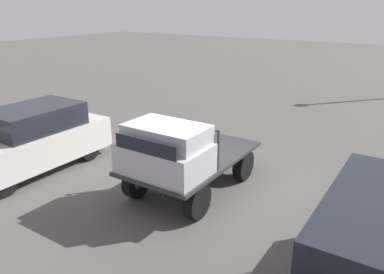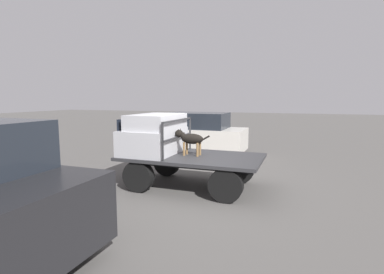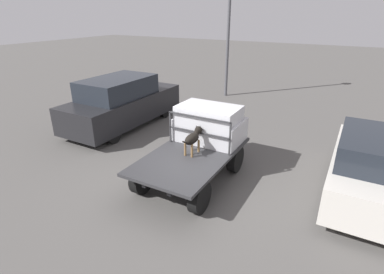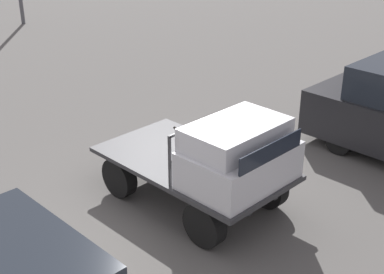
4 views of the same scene
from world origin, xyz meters
name	(u,v)px [view 4 (image 4 of 4)]	position (x,y,z in m)	size (l,w,h in m)	color
ground_plane	(192,200)	(0.00, 0.00, 0.00)	(80.00, 80.00, 0.00)	#514F4C
flatbed_truck	(192,172)	(0.00, 0.00, 0.59)	(3.54, 1.98, 0.83)	black
truck_cab	(238,155)	(1.06, 0.00, 1.32)	(1.26, 1.86, 1.04)	#B7B7BC
truck_headboard	(209,137)	(0.39, 0.00, 1.43)	(0.04, 1.86, 0.92)	#2D2D30
dog	(195,141)	(0.08, -0.01, 1.26)	(0.97, 0.27, 0.69)	brown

